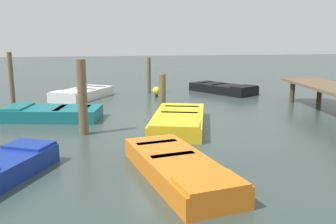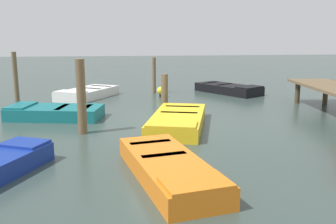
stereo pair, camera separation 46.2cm
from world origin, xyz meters
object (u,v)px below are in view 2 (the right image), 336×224
rowboat_teal (55,112)px  rowboat_yellow (178,120)px  rowboat_black (229,89)px  marker_buoy (161,91)px  mooring_piling_center (81,97)px  mooring_piling_mid_left (154,75)px  mooring_piling_near_right (16,82)px  rowboat_white (87,93)px  rowboat_orange (169,168)px  mooring_piling_near_left (164,92)px

rowboat_teal → rowboat_yellow: (1.74, 3.93, -0.00)m
rowboat_teal → rowboat_black: same height
rowboat_yellow → marker_buoy: (-5.65, 0.10, 0.07)m
mooring_piling_center → mooring_piling_mid_left: size_ratio=1.23×
mooring_piling_mid_left → mooring_piling_near_right: bearing=-55.0°
rowboat_yellow → mooring_piling_center: 2.96m
rowboat_white → rowboat_yellow: bearing=58.7°
rowboat_yellow → marker_buoy: size_ratio=8.22×
rowboat_orange → mooring_piling_near_right: size_ratio=1.67×
rowboat_black → mooring_piling_near_right: mooring_piling_near_right is taller
rowboat_black → rowboat_teal: bearing=-89.7°
rowboat_black → mooring_piling_center: bearing=-74.8°
mooring_piling_mid_left → mooring_piling_near_left: mooring_piling_mid_left is taller
mooring_piling_near_left → rowboat_white: bearing=-136.4°
rowboat_teal → rowboat_yellow: size_ratio=0.83×
rowboat_teal → mooring_piling_near_right: mooring_piling_near_right is taller
rowboat_black → mooring_piling_center: (6.82, -6.31, 0.84)m
rowboat_teal → mooring_piling_center: mooring_piling_center is taller
mooring_piling_center → marker_buoy: mooring_piling_center is taller
rowboat_orange → rowboat_yellow: size_ratio=0.92×
rowboat_white → mooring_piling_center: mooring_piling_center is taller
mooring_piling_mid_left → rowboat_orange: bearing=-3.8°
rowboat_teal → rowboat_white: (-4.17, 0.74, -0.00)m
rowboat_yellow → mooring_piling_near_right: size_ratio=1.81×
rowboat_white → mooring_piling_near_left: (3.26, 3.10, 0.46)m
marker_buoy → mooring_piling_near_right: bearing=-65.3°
mooring_piling_mid_left → mooring_piling_near_right: 6.57m
mooring_piling_near_right → rowboat_yellow: bearing=60.5°
rowboat_white → mooring_piling_mid_left: 3.30m
rowboat_teal → rowboat_white: bearing=-88.6°
rowboat_teal → mooring_piling_center: size_ratio=1.54×
mooring_piling_near_right → mooring_piling_center: bearing=37.4°
rowboat_teal → mooring_piling_mid_left: 6.43m
mooring_piling_near_left → rowboat_teal: bearing=-76.6°
rowboat_yellow → marker_buoy: bearing=-165.3°
mooring_piling_mid_left → mooring_piling_near_left: 4.20m
mooring_piling_near_left → mooring_piling_mid_left: bearing=180.0°
rowboat_black → mooring_piling_mid_left: size_ratio=2.04×
rowboat_white → mooring_piling_mid_left: size_ratio=1.97×
rowboat_white → rowboat_teal: bearing=20.3°
rowboat_black → mooring_piling_near_right: 9.61m
marker_buoy → rowboat_white: bearing=-94.7°
rowboat_yellow → mooring_piling_near_left: 2.70m
mooring_piling_mid_left → marker_buoy: (1.21, 0.19, -0.58)m
rowboat_orange → mooring_piling_mid_left: mooring_piling_mid_left is taller
rowboat_orange → mooring_piling_center: (-3.69, -1.99, 0.84)m
rowboat_yellow → rowboat_white: bearing=-135.9°
rowboat_orange → mooring_piling_center: 4.28m
mooring_piling_mid_left → mooring_piling_near_right: mooring_piling_near_right is taller
mooring_piling_near_left → marker_buoy: size_ratio=2.82×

